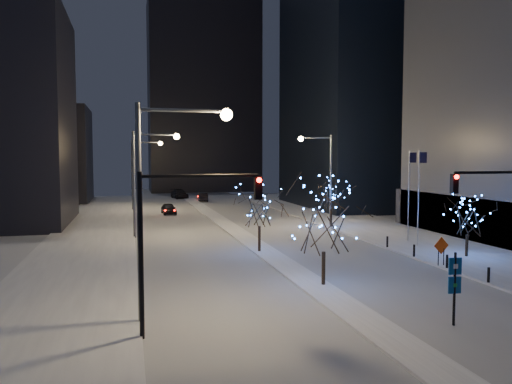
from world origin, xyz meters
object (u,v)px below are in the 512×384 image
object	(u,v)px
street_lamp_w_mid	(145,169)
car_far	(179,194)
car_mid	(203,197)
holiday_tree_plaza_near	(468,217)
street_lamp_east	(323,168)
car_near	(169,209)
wayfinding_sign	(455,281)
construction_sign	(441,248)
holiday_tree_median_far	(259,208)
holiday_tree_plaza_far	(331,195)
street_lamp_w_far	(140,165)
traffic_signal_east	(511,211)
street_lamp_w_near	(163,181)
traffic_signal_west	(179,225)
holiday_tree_median_near	(324,218)

from	to	relation	value
street_lamp_w_mid	car_far	xyz separation A→B (m)	(7.44, 44.42, -5.68)
car_mid	holiday_tree_plaza_near	distance (m)	54.37
street_lamp_east	car_far	xyz separation A→B (m)	(-11.58, 41.42, -5.63)
street_lamp_east	car_near	xyz separation A→B (m)	(-15.48, 16.06, -5.73)
wayfinding_sign	construction_sign	size ratio (longest dim) A/B	1.70
street_lamp_w_mid	car_far	world-z (taller)	street_lamp_w_mid
holiday_tree_median_far	street_lamp_w_mid	bearing A→B (deg)	130.08
car_far	holiday_tree_plaza_far	distance (m)	44.55
car_near	car_mid	xyz separation A→B (m)	(7.20, 18.00, -0.01)
holiday_tree_plaza_near	holiday_tree_median_far	bearing A→B (deg)	158.32
street_lamp_w_far	traffic_signal_east	world-z (taller)	street_lamp_w_far
street_lamp_w_near	holiday_tree_plaza_near	distance (m)	25.04
street_lamp_east	wayfinding_sign	size ratio (longest dim) A/B	2.99
traffic_signal_east	holiday_tree_plaza_far	world-z (taller)	traffic_signal_east
construction_sign	traffic_signal_east	bearing A→B (deg)	-105.10
car_mid	construction_sign	xyz separation A→B (m)	(8.49, -55.25, 0.62)
holiday_tree_median_far	holiday_tree_plaza_near	distance (m)	15.74
traffic_signal_west	holiday_tree_median_far	xyz separation A→B (m)	(7.94, 16.98, -1.21)
street_lamp_w_mid	street_lamp_east	xyz separation A→B (m)	(19.02, 3.00, -0.05)
street_lamp_w_near	holiday_tree_plaza_near	world-z (taller)	street_lamp_w_near
street_lamp_w_mid	traffic_signal_east	size ratio (longest dim) A/B	1.43
holiday_tree_plaza_near	wayfinding_sign	bearing A→B (deg)	-128.99
street_lamp_w_far	holiday_tree_median_far	bearing A→B (deg)	-76.46
holiday_tree_plaza_far	holiday_tree_median_far	bearing A→B (deg)	-133.39
traffic_signal_west	wayfinding_sign	bearing A→B (deg)	-8.33
street_lamp_east	car_mid	size ratio (longest dim) A/B	2.30
street_lamp_w_near	traffic_signal_west	size ratio (longest dim) A/B	1.43
traffic_signal_east	street_lamp_w_mid	bearing A→B (deg)	124.51
traffic_signal_east	wayfinding_sign	bearing A→B (deg)	-152.39
street_lamp_w_near	street_lamp_w_mid	distance (m)	25.00
car_near	construction_sign	size ratio (longest dim) A/B	2.16
street_lamp_w_near	traffic_signal_east	xyz separation A→B (m)	(17.88, -1.00, -1.74)
street_lamp_w_mid	holiday_tree_plaza_far	xyz separation A→B (m)	(19.44, 1.61, -2.93)
street_lamp_w_near	car_far	bearing A→B (deg)	83.88
traffic_signal_west	traffic_signal_east	xyz separation A→B (m)	(17.38, 1.00, 0.00)
wayfinding_sign	car_near	bearing A→B (deg)	107.70
traffic_signal_east	street_lamp_w_far	bearing A→B (deg)	109.32
construction_sign	street_lamp_w_far	bearing A→B (deg)	108.79
street_lamp_w_mid	street_lamp_w_near	bearing A→B (deg)	-90.00
traffic_signal_west	holiday_tree_median_near	size ratio (longest dim) A/B	0.99
traffic_signal_east	wayfinding_sign	world-z (taller)	traffic_signal_east
holiday_tree_median_near	construction_sign	bearing A→B (deg)	16.09
street_lamp_w_mid	holiday_tree_plaza_far	distance (m)	19.72
street_lamp_w_near	car_near	size ratio (longest dim) A/B	2.35
holiday_tree_median_far	street_lamp_east	bearing A→B (deg)	50.91
car_far	holiday_tree_median_near	xyz separation A→B (m)	(2.00, -65.43, 3.27)
street_lamp_w_mid	street_lamp_w_far	world-z (taller)	same
street_lamp_w_far	traffic_signal_east	distance (m)	54.07
street_lamp_w_far	holiday_tree_median_far	distance (m)	36.15
traffic_signal_east	car_mid	bearing A→B (deg)	96.45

